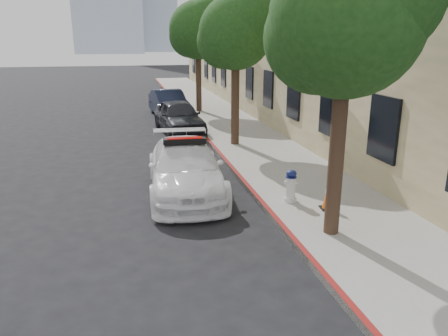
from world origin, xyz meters
TOP-DOWN VIEW (x-y plane):
  - ground at (0.00, 0.00)m, footprint 120.00×120.00m
  - sidewalk at (3.60, 10.00)m, footprint 3.20×50.00m
  - curb_strip at (2.06, 10.00)m, footprint 0.12×50.00m
  - building at (9.20, 15.00)m, footprint 8.00×36.00m
  - tree_near at (2.93, -2.01)m, footprint 2.92×2.82m
  - tree_mid at (2.93, 5.99)m, footprint 2.77×2.64m
  - tree_far at (2.93, 13.99)m, footprint 3.10×3.00m
  - police_car at (0.41, 1.44)m, footprint 2.16×4.74m
  - parked_car_mid at (1.20, 9.16)m, footprint 2.08×4.27m
  - parked_car_far at (1.20, 13.39)m, footprint 1.92×4.29m
  - fire_hydrant at (2.73, -0.17)m, footprint 0.34×0.30m
  - traffic_cone at (3.39, -0.82)m, footprint 0.36×0.36m

SIDE VIEW (x-z plane):
  - ground at x=0.00m, z-range 0.00..0.00m
  - sidewalk at x=3.60m, z-range 0.00..0.15m
  - curb_strip at x=2.06m, z-range 0.00..0.15m
  - traffic_cone at x=3.39m, z-range 0.15..0.77m
  - fire_hydrant at x=2.73m, z-range 0.14..0.93m
  - police_car at x=0.41m, z-range -0.07..1.42m
  - parked_car_far at x=1.20m, z-range 0.00..1.37m
  - parked_car_mid at x=1.20m, z-range 0.00..1.40m
  - tree_mid at x=2.93m, z-range 1.45..6.88m
  - tree_near at x=2.93m, z-range 1.46..7.08m
  - tree_far at x=2.93m, z-range 1.48..7.29m
  - building at x=9.20m, z-range 0.00..10.00m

